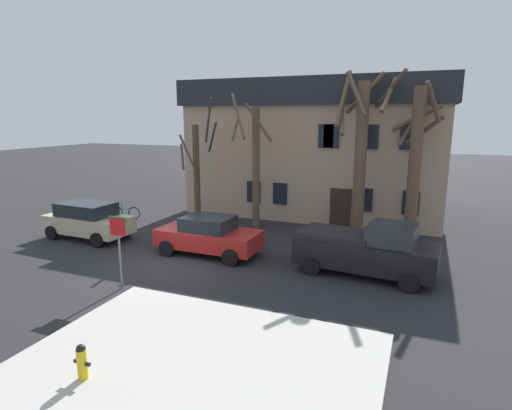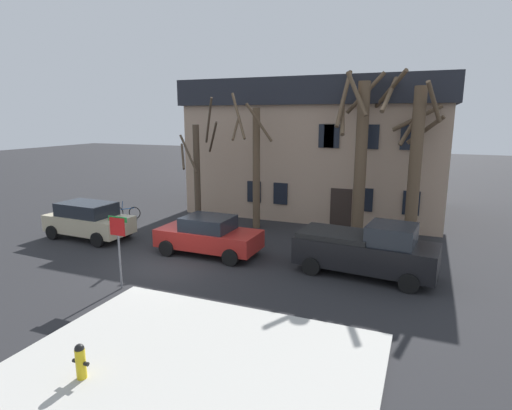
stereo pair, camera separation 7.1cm
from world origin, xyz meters
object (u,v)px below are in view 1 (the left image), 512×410
tree_bare_far (360,151)px  fire_hydrant (82,361)px  car_red_sedan (209,235)px  bicycle_leaning (125,212)px  tree_bare_end (414,158)px  building_main (321,146)px  pickup_truck_black (367,249)px  tree_bare_near (197,170)px  car_beige_wagon (88,220)px  tree_bare_mid (254,163)px  street_sign_pole (119,239)px

tree_bare_far → fire_hydrant: size_ratio=9.69×
car_red_sedan → bicycle_leaning: bearing=153.2°
tree_bare_end → car_red_sedan: (-7.84, -5.13, -3.13)m
building_main → pickup_truck_black: size_ratio=2.86×
tree_bare_far → tree_bare_end: bearing=2.5°
bicycle_leaning → tree_bare_far: bearing=5.5°
tree_bare_near → building_main: bearing=53.1°
building_main → tree_bare_far: bearing=-60.8°
tree_bare_near → car_red_sedan: tree_bare_near is taller
building_main → car_beige_wagon: building_main is taller
tree_bare_near → fire_hydrant: 14.06m
tree_bare_end → car_red_sedan: size_ratio=1.75×
car_beige_wagon → fire_hydrant: size_ratio=5.26×
tree_bare_far → tree_bare_end: 2.42m
car_beige_wagon → bicycle_leaning: (-0.95, 3.84, -0.54)m
fire_hydrant → bicycle_leaning: (-9.16, 12.67, -0.18)m
tree_bare_end → pickup_truck_black: size_ratio=1.48×
tree_bare_mid → car_beige_wagon: size_ratio=1.61×
pickup_truck_black → street_sign_pole: street_sign_pole is taller
building_main → tree_bare_end: (5.68, -5.77, -0.01)m
tree_bare_end → tree_bare_mid: bearing=-177.2°
tree_bare_near → pickup_truck_black: tree_bare_near is taller
bicycle_leaning → building_main: bearing=36.4°
tree_bare_far → bicycle_leaning: 13.54m
tree_bare_end → car_beige_wagon: tree_bare_end is taller
tree_bare_mid → building_main: bearing=72.0°
street_sign_pole → bicycle_leaning: bearing=128.4°
building_main → tree_bare_end: 8.09m
fire_hydrant → bicycle_leaning: 15.64m
tree_bare_near → tree_bare_far: bearing=5.8°
tree_bare_mid → tree_bare_end: (7.68, 0.38, 0.53)m
tree_bare_end → fire_hydrant: size_ratio=9.46×
fire_hydrant → pickup_truck_black: bearing=61.5°
street_sign_pole → bicycle_leaning: (-6.47, 8.15, -1.41)m
tree_bare_near → fire_hydrant: bearing=-70.7°
street_sign_pole → bicycle_leaning: 10.51m
tree_bare_end → car_beige_wagon: 15.59m
tree_bare_mid → tree_bare_end: bearing=2.8°
car_beige_wagon → street_sign_pole: size_ratio=1.71×
pickup_truck_black → tree_bare_far: bearing=102.7°
pickup_truck_black → fire_hydrant: size_ratio=6.37×
car_beige_wagon → car_red_sedan: 6.53m
tree_bare_end → fire_hydrant: bearing=-113.7°
tree_bare_near → pickup_truck_black: 10.49m
street_sign_pole → building_main: bearing=78.3°
street_sign_pole → tree_bare_end: bearing=47.0°
tree_bare_far → bicycle_leaning: size_ratio=4.66×
tree_bare_mid → bicycle_leaning: 8.29m
car_red_sedan → fire_hydrant: car_red_sedan is taller
car_beige_wagon → pickup_truck_black: size_ratio=0.83×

